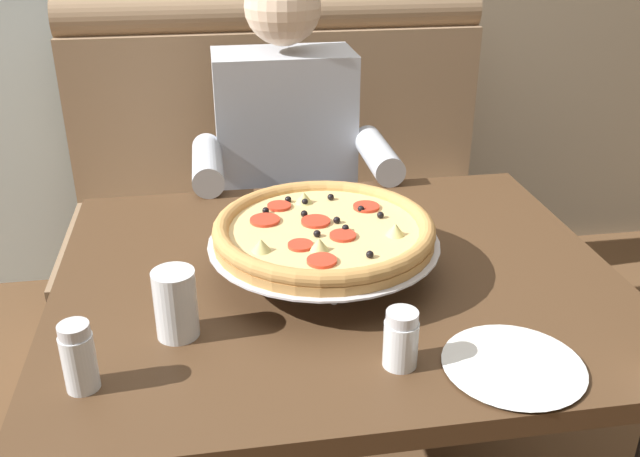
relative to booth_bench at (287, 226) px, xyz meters
The scene contains 8 objects.
booth_bench is the anchor object (origin of this frame).
dining_table 0.96m from the booth_bench, 90.00° to the right, with size 1.11×0.92×0.74m.
diner_main 0.41m from the booth_bench, 93.42° to the right, with size 0.54×0.64×1.27m.
pizza 1.02m from the booth_bench, 91.76° to the right, with size 0.45×0.45×0.13m.
shaker_oregano 1.36m from the booth_bench, 110.25° to the right, with size 0.05×0.05×0.11m.
shaker_parmesan 1.30m from the booth_bench, 88.00° to the right, with size 0.06×0.06×0.10m.
plate_near_left 1.35m from the booth_bench, 80.23° to the right, with size 0.23×0.23×0.02m.
drinking_glass 1.21m from the booth_bench, 105.70° to the right, with size 0.07×0.07×0.12m.
Camera 1 is at (-0.23, -1.20, 1.43)m, focal length 39.21 mm.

